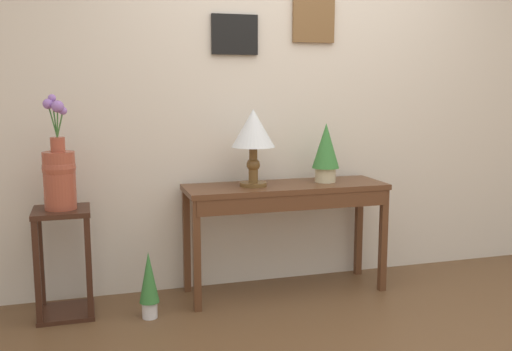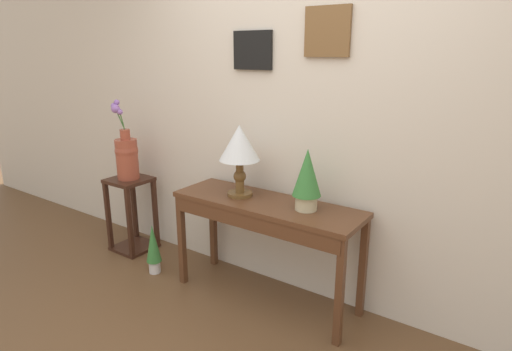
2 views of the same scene
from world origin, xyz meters
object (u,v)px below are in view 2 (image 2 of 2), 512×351
Objects in this scene: table_lamp at (239,147)px; pedestal_stand_left at (132,214)px; potted_plant_on_console at (307,177)px; flower_vase_tall at (126,153)px; potted_plant_floor at (153,247)px; console_table at (264,216)px.

pedestal_stand_left is at bearing -179.64° from table_lamp.
potted_plant_on_console is 1.82m from pedestal_stand_left.
pedestal_stand_left is 0.98× the size of flower_vase_tall.
flower_vase_tall is (-1.19, -0.01, -0.20)m from table_lamp.
potted_plant_floor is at bearing -163.79° from table_lamp.
console_table is at bearing -0.62° from flower_vase_tall.
table_lamp reaches higher than console_table.
console_table is at bearing -171.77° from potted_plant_on_console.
potted_plant_on_console is 0.59× the size of flower_vase_tall.
potted_plant_on_console reaches higher than console_table.
potted_plant_on_console is at bearing 1.92° from table_lamp.
potted_plant_on_console reaches higher than pedestal_stand_left.
potted_plant_on_console is (0.52, 0.02, -0.13)m from table_lamp.
table_lamp reaches higher than potted_plant_on_console.
table_lamp is 1.25× the size of potted_plant_on_console.
table_lamp is at bearing 173.58° from console_table.
console_table is 3.25× the size of potted_plant_floor.
pedestal_stand_left is at bearing 157.58° from potted_plant_floor.
flower_vase_tall reaches higher than potted_plant_on_console.
flower_vase_tall is at bearing -179.53° from table_lamp.
flower_vase_tall reaches higher than pedestal_stand_left.
table_lamp is 0.75× the size of pedestal_stand_left.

